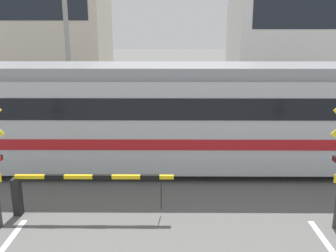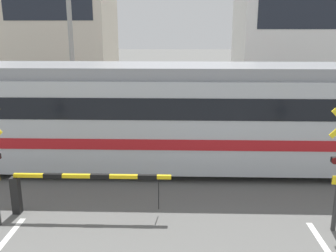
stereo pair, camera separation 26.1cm
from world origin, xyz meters
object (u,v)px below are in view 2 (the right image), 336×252
object	(u,v)px
commuter_train	(215,115)
pedestrian	(144,107)
crossing_barrier_far	(234,122)
crossing_barrier_near	(59,185)

from	to	relation	value
commuter_train	pedestrian	world-z (taller)	commuter_train
commuter_train	crossing_barrier_far	bearing A→B (deg)	70.98
pedestrian	crossing_barrier_far	bearing A→B (deg)	-23.96
crossing_barrier_near	crossing_barrier_far	xyz separation A→B (m)	(5.22, 6.56, 0.00)
commuter_train	crossing_barrier_near	xyz separation A→B (m)	(-4.09, -3.27, -1.05)
commuter_train	crossing_barrier_near	distance (m)	5.35
crossing_barrier_far	pedestrian	distance (m)	4.24
commuter_train	crossing_barrier_far	distance (m)	3.63
commuter_train	pedestrian	distance (m)	5.76
pedestrian	commuter_train	bearing A→B (deg)	-61.31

